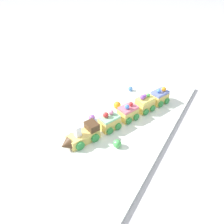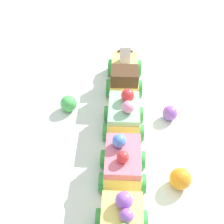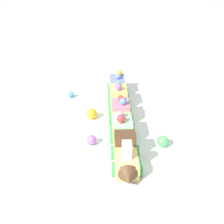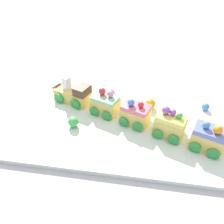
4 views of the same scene
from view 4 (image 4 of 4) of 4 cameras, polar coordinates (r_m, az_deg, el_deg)
The scene contains 11 objects.
ground_plane at distance 0.59m, azimuth 2.37°, elevation -2.85°, with size 10.00×10.00×0.00m, color #B2B2B7.
display_board at distance 0.59m, azimuth 2.38°, elevation -2.41°, with size 0.82×0.35×0.01m, color silver.
cake_train_locomotive at distance 0.65m, azimuth -10.78°, elevation 4.82°, with size 0.14×0.09×0.07m.
cake_car_mint at distance 0.59m, azimuth -1.73°, elevation 2.11°, with size 0.08×0.08×0.07m.
cake_car_strawberry at distance 0.56m, azimuth 6.14°, elevation -0.55°, with size 0.08×0.08×0.07m.
cake_car_lemon at distance 0.54m, azimuth 14.88°, elevation -3.26°, with size 0.08×0.08×0.08m.
cake_car_blueberry at distance 0.53m, azimuth 23.79°, elevation -6.27°, with size 0.08×0.08×0.07m.
gumball_orange at distance 0.62m, azimuth 9.97°, elevation 2.12°, with size 0.03×0.03×0.03m, color orange.
gumball_green at distance 0.56m, azimuth -10.12°, elevation -2.58°, with size 0.03×0.03×0.03m, color #4CBC56.
gumball_blue at distance 0.66m, azimuth 23.23°, elevation 1.30°, with size 0.02×0.02×0.02m, color #4C84E0.
gumball_purple at distance 0.66m, azimuth -0.26°, elevation 4.99°, with size 0.02×0.02×0.02m, color #9956C6.
Camera 4 is at (-0.04, 0.45, 0.38)m, focal length 35.00 mm.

